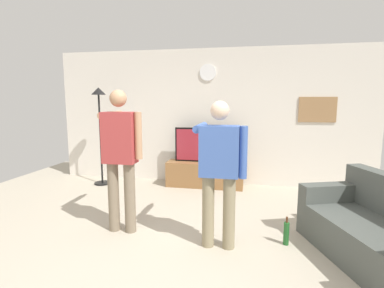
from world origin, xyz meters
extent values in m
plane|color=#B2A893|center=(0.00, 0.00, 0.00)|extent=(8.40, 8.40, 0.00)
cube|color=silver|center=(0.00, 2.95, 1.35)|extent=(6.40, 0.10, 2.70)
cube|color=olive|center=(-0.03, 2.60, 0.24)|extent=(1.49, 0.43, 0.49)
sphere|color=black|center=(-0.03, 2.37, 0.27)|extent=(0.04, 0.04, 0.04)
cube|color=black|center=(-0.03, 2.65, 0.82)|extent=(1.21, 0.06, 0.67)
cube|color=maroon|center=(-0.03, 2.62, 0.82)|extent=(1.15, 0.01, 0.61)
cylinder|color=white|center=(-0.03, 2.89, 2.23)|extent=(0.32, 0.03, 0.32)
cube|color=#997047|center=(2.04, 2.90, 1.52)|extent=(0.67, 0.04, 0.47)
cylinder|color=black|center=(-2.10, 2.36, 0.01)|extent=(0.32, 0.32, 0.03)
cylinder|color=black|center=(-2.10, 2.36, 0.91)|extent=(0.04, 0.04, 1.77)
cone|color=black|center=(-2.10, 2.36, 1.87)|extent=(0.28, 0.28, 0.14)
cylinder|color=#7A6B56|center=(-0.88, 0.39, 0.45)|extent=(0.14, 0.14, 0.91)
cylinder|color=#7A6B56|center=(-0.66, 0.39, 0.45)|extent=(0.14, 0.14, 0.91)
cube|color=#A53838|center=(-0.77, 0.39, 1.22)|extent=(0.41, 0.22, 0.64)
sphere|color=tan|center=(-0.77, 0.39, 1.71)|extent=(0.21, 0.21, 0.21)
cylinder|color=tan|center=(-1.02, 0.68, 1.49)|extent=(0.09, 0.58, 0.09)
cube|color=white|center=(-1.02, 1.00, 1.49)|extent=(0.04, 0.12, 0.04)
cylinder|color=tan|center=(-0.52, 0.39, 1.25)|extent=(0.09, 0.09, 0.58)
cylinder|color=gray|center=(0.38, 0.21, 0.42)|extent=(0.14, 0.14, 0.84)
cylinder|color=gray|center=(0.62, 0.21, 0.42)|extent=(0.14, 0.14, 0.84)
cube|color=#3F60AD|center=(0.50, 0.21, 1.13)|extent=(0.43, 0.22, 0.57)
sphere|color=beige|center=(0.50, 0.21, 1.58)|extent=(0.21, 0.21, 0.21)
cylinder|color=#3F60AD|center=(0.24, 0.50, 1.36)|extent=(0.09, 0.58, 0.09)
cube|color=white|center=(0.24, 0.82, 1.36)|extent=(0.04, 0.12, 0.04)
cylinder|color=#3F60AD|center=(0.76, 0.21, 1.12)|extent=(0.09, 0.09, 0.58)
cube|color=#4C514C|center=(2.13, 0.20, 0.21)|extent=(1.36, 1.86, 0.42)
cube|color=#4C514C|center=(1.89, 0.89, 0.53)|extent=(0.87, 0.47, 0.22)
cylinder|color=#1E5923|center=(1.28, 0.42, 0.14)|extent=(0.07, 0.07, 0.27)
cylinder|color=#4C2814|center=(1.28, 0.42, 0.31)|extent=(0.02, 0.02, 0.07)
camera|label=1|loc=(0.83, -3.02, 1.68)|focal=27.68mm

